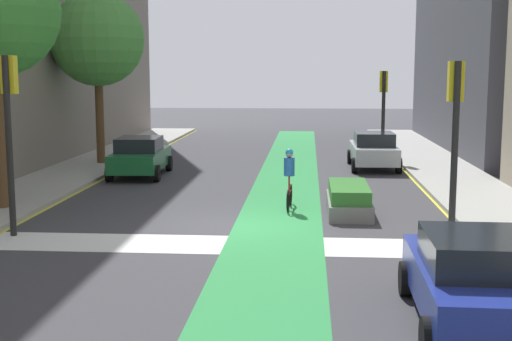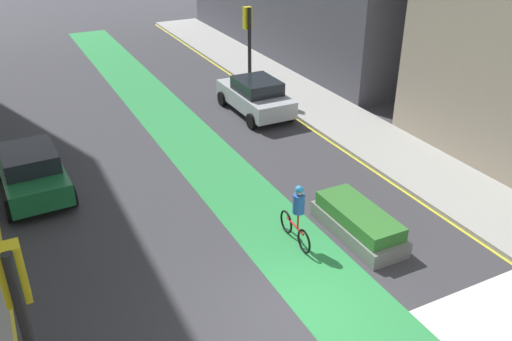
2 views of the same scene
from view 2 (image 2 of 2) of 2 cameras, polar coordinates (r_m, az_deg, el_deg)
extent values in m
plane|color=#38383D|center=(13.07, 4.49, -14.76)|extent=(120.00, 120.00, 0.00)
cube|color=#2D8C47|center=(13.56, 8.73, -13.16)|extent=(2.40, 60.00, 0.01)
cube|color=yellow|center=(16.40, 22.95, -7.23)|extent=(0.16, 60.00, 0.01)
cube|color=gold|center=(8.34, -24.23, -9.87)|extent=(0.35, 0.28, 0.95)
sphere|color=#3F0A0A|center=(8.29, -24.71, -7.67)|extent=(0.20, 0.20, 0.20)
sphere|color=yellow|center=(8.46, -24.31, -9.34)|extent=(0.20, 0.20, 0.20)
sphere|color=#0C3814|center=(8.63, -23.92, -10.94)|extent=(0.20, 0.20, 0.20)
cylinder|color=black|center=(24.79, -0.68, 12.03)|extent=(0.16, 0.16, 4.16)
cube|color=gold|center=(24.58, -0.91, 15.74)|extent=(0.35, 0.28, 0.95)
sphere|color=#3F0A0A|center=(24.64, -1.07, 16.49)|extent=(0.20, 0.20, 0.20)
sphere|color=yellow|center=(24.70, -1.06, 15.80)|extent=(0.20, 0.20, 0.20)
sphere|color=#0C3814|center=(24.77, -1.05, 15.13)|extent=(0.20, 0.20, 0.20)
cube|color=#B2B7BF|center=(23.60, -0.11, 7.60)|extent=(1.82, 4.21, 0.70)
cube|color=black|center=(23.22, 0.12, 8.90)|extent=(1.61, 2.01, 0.55)
cylinder|color=black|center=(24.61, -3.56, 7.55)|extent=(0.22, 0.64, 0.64)
cylinder|color=black|center=(25.33, 0.21, 8.20)|extent=(0.22, 0.64, 0.64)
cylinder|color=black|center=(22.13, -0.46, 5.21)|extent=(0.22, 0.64, 0.64)
cylinder|color=black|center=(22.93, 3.58, 5.99)|extent=(0.22, 0.64, 0.64)
cube|color=#196033|center=(18.76, -22.52, -0.24)|extent=(1.97, 4.27, 0.70)
cube|color=black|center=(18.31, -22.77, 1.23)|extent=(1.68, 2.06, 0.55)
cylinder|color=black|center=(20.30, -20.51, 1.17)|extent=(0.25, 0.65, 0.64)
cylinder|color=black|center=(17.58, -24.44, -3.88)|extent=(0.25, 0.65, 0.64)
cylinder|color=black|center=(17.70, -18.75, -2.54)|extent=(0.25, 0.65, 0.64)
torus|color=black|center=(15.51, 3.20, -5.40)|extent=(0.09, 0.68, 0.68)
torus|color=black|center=(14.75, 5.06, -7.42)|extent=(0.09, 0.68, 0.68)
cylinder|color=red|center=(15.02, 4.13, -5.82)|extent=(0.10, 0.95, 0.06)
cylinder|color=red|center=(14.77, 4.44, -5.24)|extent=(0.05, 0.05, 0.50)
cylinder|color=#2659B2|center=(14.49, 4.51, -3.50)|extent=(0.32, 0.32, 0.55)
sphere|color=tan|center=(14.29, 4.57, -2.18)|extent=(0.22, 0.22, 0.22)
sphere|color=#268CCC|center=(14.27, 4.57, -2.04)|extent=(0.23, 0.23, 0.23)
cube|color=slate|center=(15.69, 10.65, -5.97)|extent=(1.24, 3.08, 0.45)
cube|color=#33722D|center=(15.46, 10.78, -4.66)|extent=(1.11, 2.78, 0.40)
camera|label=1|loc=(13.16, 104.95, -31.21)|focal=48.57mm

